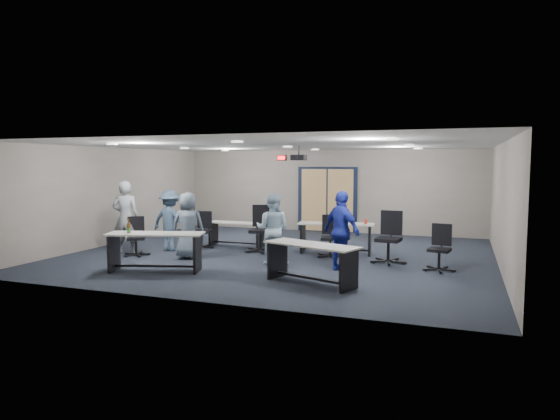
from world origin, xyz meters
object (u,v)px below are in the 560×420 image
(table_front_left, at_px, (155,245))
(chair_loose_right, at_px, (439,248))
(table_front_right, at_px, (311,257))
(chair_back_d, at_px, (388,237))
(table_back_left, at_px, (236,230))
(person_navy, at_px, (342,231))
(chair_back_c, at_px, (330,236))
(person_plaid, at_px, (188,226))
(person_lightblue, at_px, (273,229))
(person_back, at_px, (170,220))
(chair_back_a, at_px, (201,230))
(chair_loose_left, at_px, (136,237))
(table_back_right, at_px, (336,233))
(chair_back_b, at_px, (260,229))
(person_gray, at_px, (126,218))

(table_front_left, relative_size, chair_loose_right, 2.14)
(table_front_right, distance_m, chair_back_d, 2.70)
(table_front_left, bearing_deg, chair_loose_right, 3.01)
(table_front_left, height_order, chair_back_d, chair_back_d)
(table_back_left, relative_size, person_navy, 0.96)
(chair_back_c, xyz_separation_m, person_plaid, (-3.12, -1.31, 0.28))
(chair_back_d, relative_size, person_plaid, 0.75)
(table_back_left, distance_m, chair_loose_right, 5.56)
(person_lightblue, height_order, person_back, person_lightblue)
(chair_back_a, distance_m, chair_loose_left, 1.81)
(table_back_right, distance_m, chair_loose_left, 4.93)
(table_front_left, relative_size, person_back, 1.33)
(chair_loose_left, relative_size, person_navy, 0.56)
(chair_back_b, distance_m, chair_loose_left, 3.07)
(chair_back_b, height_order, chair_loose_right, chair_back_b)
(person_gray, bearing_deg, chair_back_a, -150.28)
(chair_back_a, relative_size, chair_back_d, 0.83)
(chair_back_c, distance_m, person_lightblue, 1.65)
(person_back, bearing_deg, chair_back_c, -169.90)
(person_plaid, bearing_deg, person_gray, -15.54)
(chair_loose_left, distance_m, person_navy, 5.12)
(table_back_right, bearing_deg, table_front_left, -139.92)
(chair_back_a, xyz_separation_m, chair_back_d, (4.96, -0.34, 0.10))
(person_lightblue, xyz_separation_m, person_back, (-3.12, 0.75, -0.01))
(chair_back_c, xyz_separation_m, chair_back_d, (1.41, -0.25, 0.08))
(chair_loose_right, bearing_deg, chair_back_b, 178.39)
(chair_back_b, bearing_deg, person_navy, -44.07)
(chair_back_a, xyz_separation_m, person_plaid, (0.43, -1.40, 0.30))
(person_navy, bearing_deg, chair_loose_right, -126.41)
(chair_back_d, bearing_deg, chair_loose_left, -161.93)
(table_front_right, xyz_separation_m, table_back_right, (-0.33, 3.28, 0.01))
(table_front_right, bearing_deg, table_front_left, -158.93)
(chair_loose_left, bearing_deg, chair_back_b, -3.23)
(person_plaid, xyz_separation_m, person_lightblue, (2.13, 0.03, 0.01))
(table_front_left, relative_size, chair_back_c, 2.07)
(table_back_left, xyz_separation_m, chair_loose_left, (-1.67, -2.20, 0.03))
(table_front_left, height_order, chair_back_c, table_front_left)
(person_gray, relative_size, person_navy, 1.09)
(chair_back_c, bearing_deg, table_back_right, 77.09)
(person_back, bearing_deg, chair_back_b, -162.14)
(person_back, bearing_deg, person_navy, 172.15)
(chair_loose_left, bearing_deg, table_front_right, -48.05)
(table_back_right, xyz_separation_m, chair_loose_left, (-4.51, -2.01, -0.05))
(table_back_left, bearing_deg, chair_back_c, -13.64)
(table_back_left, xyz_separation_m, chair_loose_right, (5.36, -1.47, 0.04))
(chair_loose_right, relative_size, person_gray, 0.54)
(table_front_left, bearing_deg, chair_loose_left, 119.99)
(table_front_left, relative_size, person_gray, 1.15)
(chair_back_a, distance_m, person_lightblue, 2.92)
(chair_loose_right, bearing_deg, chair_back_a, -178.78)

